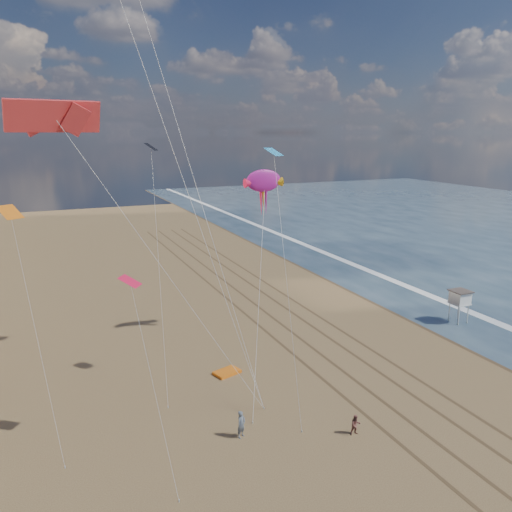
{
  "coord_description": "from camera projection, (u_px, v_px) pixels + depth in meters",
  "views": [
    {
      "loc": [
        -22.04,
        -14.28,
        20.4
      ],
      "look_at": [
        -4.25,
        26.0,
        9.5
      ],
      "focal_mm": 35.0,
      "sensor_mm": 36.0,
      "label": 1
    }
  ],
  "objects": [
    {
      "name": "kite_flyer_b",
      "position": [
        356.0,
        425.0,
        34.53
      ],
      "size": [
        0.79,
        0.66,
        1.47
      ],
      "primitive_type": "imported",
      "rotation": [
        0.0,
        0.0,
        -0.15
      ],
      "color": "brown",
      "rests_on": "ground"
    },
    {
      "name": "show_kite",
      "position": [
        264.0,
        181.0,
        48.51
      ],
      "size": [
        5.88,
        7.96,
        22.53
      ],
      "color": "#B61C97",
      "rests_on": "ground"
    },
    {
      "name": "lifeguard_stand",
      "position": [
        460.0,
        298.0,
        54.61
      ],
      "size": [
        2.02,
        2.02,
        3.66
      ],
      "color": "white",
      "rests_on": "ground"
    },
    {
      "name": "wet_sand",
      "position": [
        368.0,
        284.0,
        69.19
      ],
      "size": [
        260.0,
        260.0,
        0.0
      ],
      "primitive_type": "plane",
      "color": "#42301E",
      "rests_on": "ground"
    },
    {
      "name": "grounded_kite",
      "position": [
        227.0,
        372.0,
        43.44
      ],
      "size": [
        2.52,
        1.99,
        0.25
      ],
      "primitive_type": "cube",
      "rotation": [
        0.0,
        0.0,
        0.3
      ],
      "color": "orange",
      "rests_on": "ground"
    },
    {
      "name": "small_kites",
      "position": [
        131.0,
        197.0,
        35.73
      ],
      "size": [
        20.28,
        15.27,
        8.48
      ],
      "color": "orange",
      "rests_on": "ground"
    },
    {
      "name": "foam",
      "position": [
        393.0,
        280.0,
        70.84
      ],
      "size": [
        260.0,
        260.0,
        0.0
      ],
      "primitive_type": "plane",
      "color": "white",
      "rests_on": "ground"
    },
    {
      "name": "kite_flyer_a",
      "position": [
        241.0,
        424.0,
        34.17
      ],
      "size": [
        0.85,
        0.77,
        1.95
      ],
      "primitive_type": "imported",
      "rotation": [
        0.0,
        0.0,
        0.54
      ],
      "color": "slate",
      "rests_on": "ground"
    },
    {
      "name": "tracks",
      "position": [
        299.0,
        327.0,
        53.86
      ],
      "size": [
        7.68,
        120.0,
        0.01
      ],
      "color": "brown",
      "rests_on": "ground"
    }
  ]
}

